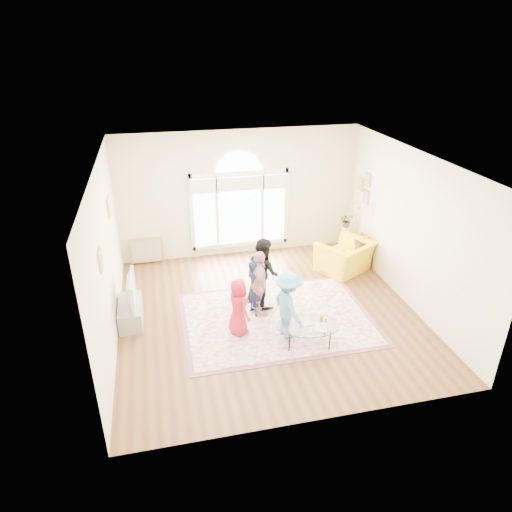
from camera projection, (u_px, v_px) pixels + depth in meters
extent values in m
plane|color=#55321C|center=(268.00, 313.00, 9.47)|extent=(6.00, 6.00, 0.00)
plane|color=#F2E7B9|center=(239.00, 194.00, 11.39)|extent=(6.00, 0.00, 6.00)
plane|color=#F2E7B9|center=(324.00, 332.00, 6.13)|extent=(6.00, 0.00, 6.00)
plane|color=#F2E7B9|center=(107.00, 258.00, 8.16)|extent=(0.00, 6.00, 6.00)
plane|color=#F2E7B9|center=(410.00, 229.00, 9.36)|extent=(0.00, 6.00, 6.00)
plane|color=white|center=(270.00, 160.00, 8.06)|extent=(6.00, 6.00, 0.00)
cube|color=white|center=(240.00, 244.00, 11.95)|extent=(2.50, 0.08, 0.10)
cube|color=white|center=(239.00, 173.00, 11.11)|extent=(2.50, 0.08, 0.10)
cube|color=white|center=(192.00, 214.00, 11.29)|extent=(0.10, 0.08, 2.00)
cube|color=white|center=(286.00, 206.00, 11.77)|extent=(0.10, 0.08, 2.00)
cube|color=#C6E2FF|center=(205.00, 213.00, 11.35)|extent=(0.55, 0.02, 1.80)
cube|color=#C6E2FF|center=(274.00, 207.00, 11.71)|extent=(0.55, 0.02, 1.80)
cube|color=#C6E2FF|center=(240.00, 210.00, 11.53)|extent=(1.10, 0.02, 1.80)
cylinder|color=#C6E2FF|center=(239.00, 175.00, 11.13)|extent=(1.20, 0.02, 1.20)
cube|color=white|center=(217.00, 212.00, 11.40)|extent=(0.07, 0.04, 1.80)
cube|color=white|center=(262.00, 208.00, 11.64)|extent=(0.07, 0.04, 1.80)
cube|color=white|center=(204.00, 186.00, 10.96)|extent=(0.65, 0.12, 0.35)
cube|color=white|center=(240.00, 183.00, 11.14)|extent=(1.20, 0.12, 0.35)
cube|color=white|center=(275.00, 181.00, 11.32)|extent=(0.65, 0.12, 0.35)
cube|color=tan|center=(108.00, 207.00, 9.09)|extent=(0.03, 0.34, 0.40)
cube|color=#ADA38E|center=(109.00, 207.00, 9.09)|extent=(0.01, 0.28, 0.34)
cube|color=tan|center=(101.00, 260.00, 7.20)|extent=(0.03, 0.30, 0.36)
cube|color=#ADA38E|center=(102.00, 260.00, 7.21)|extent=(0.01, 0.24, 0.30)
cube|color=tan|center=(368.00, 180.00, 10.95)|extent=(0.03, 0.28, 0.34)
cube|color=#ADA38E|center=(367.00, 180.00, 10.95)|extent=(0.01, 0.22, 0.28)
cube|color=tan|center=(366.00, 197.00, 11.14)|extent=(0.03, 0.28, 0.34)
cube|color=#ADA38E|center=(366.00, 197.00, 11.14)|extent=(0.01, 0.22, 0.28)
cube|color=tan|center=(361.00, 184.00, 11.35)|extent=(0.03, 0.26, 0.32)
cube|color=#ADA38E|center=(360.00, 184.00, 11.35)|extent=(0.01, 0.20, 0.26)
cube|color=beige|center=(277.00, 318.00, 9.26)|extent=(3.60, 2.60, 0.02)
cube|color=#814A5A|center=(277.00, 319.00, 9.26)|extent=(3.80, 2.80, 0.01)
cube|color=#92969A|center=(131.00, 313.00, 9.09)|extent=(0.45, 1.00, 0.42)
imported|color=black|center=(128.00, 291.00, 8.87)|extent=(0.13, 1.02, 0.59)
cube|color=#5D8CE4|center=(132.00, 290.00, 8.88)|extent=(0.02, 0.84, 0.48)
ellipsoid|color=silver|center=(308.00, 326.00, 8.34)|extent=(1.26, 0.92, 0.02)
cylinder|color=black|center=(325.00, 328.00, 8.64)|extent=(0.03, 0.03, 0.40)
cylinder|color=black|center=(286.00, 329.00, 8.59)|extent=(0.03, 0.03, 0.40)
cylinder|color=black|center=(330.00, 341.00, 8.26)|extent=(0.03, 0.03, 0.40)
cylinder|color=black|center=(289.00, 343.00, 8.22)|extent=(0.03, 0.03, 0.40)
imported|color=#B2A58C|center=(299.00, 323.00, 8.36)|extent=(0.27, 0.33, 0.03)
imported|color=#B2A58C|center=(315.00, 327.00, 8.26)|extent=(0.30, 0.34, 0.02)
cylinder|color=#CA4E27|center=(322.00, 319.00, 8.42)|extent=(0.07, 0.07, 0.12)
imported|color=yellow|center=(345.00, 257.00, 10.96)|extent=(1.54, 1.48, 0.77)
cube|color=black|center=(361.00, 252.00, 11.26)|extent=(0.40, 0.50, 0.70)
cylinder|color=black|center=(352.00, 261.00, 11.60)|extent=(0.20, 0.20, 0.02)
cylinder|color=#A88438|center=(354.00, 237.00, 11.30)|extent=(0.02, 0.02, 1.35)
cone|color=#CCB284|center=(357.00, 209.00, 10.98)|extent=(0.31, 0.31, 0.22)
cylinder|color=white|center=(345.00, 239.00, 11.98)|extent=(0.20, 0.20, 0.70)
imported|color=#33722D|center=(347.00, 220.00, 11.74)|extent=(0.33, 0.29, 0.37)
cube|color=tan|center=(148.00, 263.00, 11.53)|extent=(0.80, 0.14, 0.62)
imported|color=#B91B32|center=(238.00, 307.00, 8.57)|extent=(0.55, 0.66, 1.15)
imported|color=#131F39|center=(255.00, 287.00, 9.16)|extent=(0.42, 0.51, 1.21)
imported|color=black|center=(263.00, 272.00, 9.44)|extent=(0.71, 0.84, 1.51)
imported|color=pink|center=(259.00, 284.00, 9.11)|extent=(0.43, 0.85, 1.40)
imported|color=#559DD8|center=(288.00, 305.00, 8.44)|extent=(0.69, 0.96, 1.34)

